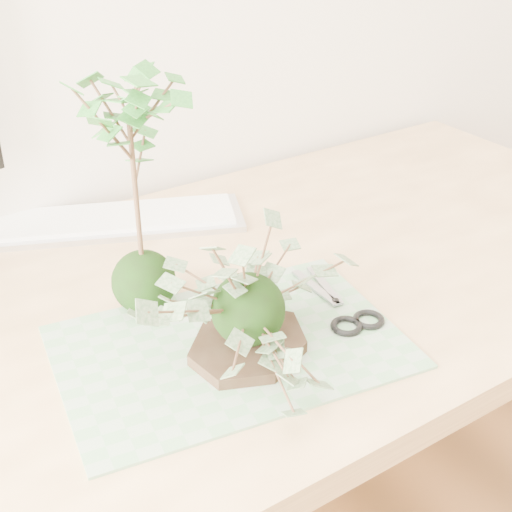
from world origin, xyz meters
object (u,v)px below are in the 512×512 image
desk (211,346)px  maple_kokedama (130,132)px  ivy_kokedama (248,279)px  keyboard (108,221)px

desk → maple_kokedama: 0.35m
ivy_kokedama → maple_kokedama: maple_kokedama is taller
maple_kokedama → desk: bearing=-11.5°
maple_kokedama → keyboard: size_ratio=0.78×
desk → keyboard: 0.29m
keyboard → maple_kokedama: bearing=-79.0°
desk → ivy_kokedama: size_ratio=5.13×
desk → maple_kokedama: bearing=168.5°
ivy_kokedama → maple_kokedama: size_ratio=0.87×
keyboard → ivy_kokedama: bearing=-65.8°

